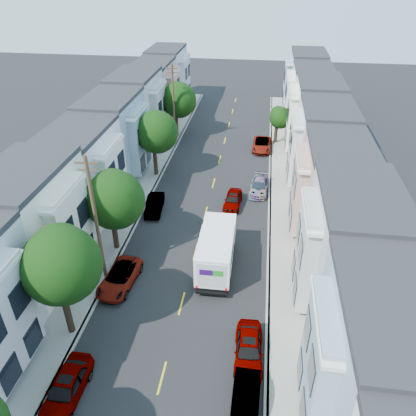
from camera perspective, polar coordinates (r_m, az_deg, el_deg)
ground at (r=29.49m, az=-3.73°, el=-13.27°), size 160.00×160.00×0.00m
road_slab at (r=41.26m, az=0.26°, el=1.54°), size 12.00×70.00×0.02m
curb_left at (r=42.34m, az=-7.89°, el=2.17°), size 0.30×70.00×0.15m
curb_right at (r=40.98m, az=8.68°, el=1.01°), size 0.30×70.00×0.15m
sidewalk_left at (r=42.69m, az=-9.57°, el=2.28°), size 2.60×70.00×0.15m
sidewalk_right at (r=41.05m, az=10.48°, el=0.88°), size 2.60×70.00×0.15m
centerline at (r=41.26m, az=0.26°, el=1.53°), size 0.12×70.00×0.01m
townhouse_row_left at (r=43.95m, az=-14.32°, el=2.49°), size 5.00×70.00×8.50m
townhouse_row_right at (r=41.50m, az=15.70°, el=0.40°), size 5.00×70.00×8.50m
tree_b at (r=25.22m, az=-20.08°, el=-7.63°), size 4.70×4.70×8.01m
tree_c at (r=32.35m, az=-13.14°, el=1.11°), size 4.70×4.70×7.13m
tree_d at (r=43.80m, az=-7.34°, el=10.51°), size 4.53×4.53×7.36m
tree_e at (r=54.47m, az=-4.26°, el=14.88°), size 4.60×4.60×7.30m
tree_far_r at (r=53.35m, az=10.03°, el=12.34°), size 2.76×2.76×4.84m
utility_pole_near at (r=29.40m, az=-15.46°, el=-1.74°), size 1.60×0.26×10.00m
utility_pole_far at (r=51.95m, az=-4.87°, el=14.20°), size 1.60×0.26×10.00m
fedex_truck at (r=31.19m, az=1.19°, el=-5.87°), size 2.56×6.65×3.19m
lead_sedan at (r=39.60m, az=3.52°, el=1.16°), size 1.83×4.20×1.33m
parked_left_b at (r=25.55m, az=-19.32°, el=-22.80°), size 1.83×4.62×1.49m
parked_left_c at (r=31.10m, az=-12.32°, el=-9.58°), size 2.57×4.89×1.31m
parked_left_d at (r=39.04m, az=-7.53°, el=0.45°), size 1.83×4.18×1.35m
parked_right_a at (r=23.96m, az=5.25°, el=-25.82°), size 1.52×4.12×1.37m
parked_right_b at (r=26.01m, az=5.75°, el=-19.14°), size 1.87×4.55×1.46m
parked_right_c at (r=42.27m, az=7.20°, el=3.04°), size 2.10×4.36×1.27m
parked_right_d at (r=52.07m, az=7.57°, el=8.82°), size 2.34×4.89×1.35m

